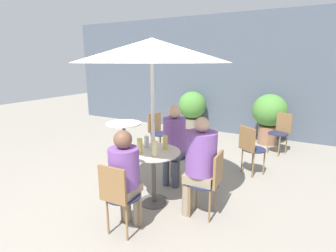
{
  "coord_description": "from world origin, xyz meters",
  "views": [
    {
      "loc": [
        1.78,
        -2.52,
        1.86
      ],
      "look_at": [
        0.1,
        0.6,
        0.98
      ],
      "focal_mm": 28.0,
      "sensor_mm": 36.0,
      "label": 1
    }
  ],
  "objects": [
    {
      "name": "umbrella",
      "position": [
        0.1,
        0.2,
        1.98
      ],
      "size": [
        1.87,
        1.87,
        2.12
      ],
      "color": "silver",
      "rests_on": "ground_plane"
    },
    {
      "name": "bistro_chair_3",
      "position": [
        1.04,
        1.72,
        0.5
      ],
      "size": [
        0.43,
        0.44,
        0.83
      ],
      "rotation": [
        0.0,
        0.0,
        2.56
      ],
      "color": "#232847",
      "rests_on": "ground_plane"
    },
    {
      "name": "bistro_chair_2",
      "position": [
        0.07,
        0.97,
        0.5
      ],
      "size": [
        0.39,
        0.39,
        0.83
      ],
      "rotation": [
        0.0,
        0.0,
        0.04
      ],
      "color": "#232847",
      "rests_on": "ground_plane"
    },
    {
      "name": "bistro_chair_4",
      "position": [
        -0.85,
        1.91,
        0.5
      ],
      "size": [
        0.43,
        0.41,
        0.83
      ],
      "rotation": [
        0.0,
        0.0,
        1.22
      ],
      "color": "#232847",
      "rests_on": "ground_plane"
    },
    {
      "name": "cafe_table_far",
      "position": [
        -1.23,
        1.31,
        0.54
      ],
      "size": [
        0.67,
        0.67,
        0.73
      ],
      "color": "#514C47",
      "rests_on": "ground_plane"
    },
    {
      "name": "bistro_chair_0",
      "position": [
        0.13,
        -0.57,
        0.5
      ],
      "size": [
        0.39,
        0.39,
        0.83
      ],
      "rotation": [
        0.0,
        0.0,
        -3.1
      ],
      "color": "#232847",
      "rests_on": "ground_plane"
    },
    {
      "name": "beer_glass_3",
      "position": [
        -0.02,
        0.07,
        0.82
      ],
      "size": [
        0.07,
        0.07,
        0.19
      ],
      "color": "#DBC65B",
      "rests_on": "cafe_table_near"
    },
    {
      "name": "seated_person_0",
      "position": [
        0.13,
        -0.43,
        0.69
      ],
      "size": [
        0.33,
        0.34,
        1.16
      ],
      "rotation": [
        0.0,
        0.0,
        3.18
      ],
      "color": "gray",
      "rests_on": "ground_plane"
    },
    {
      "name": "beer_glass_0",
      "position": [
        0.21,
        0.07,
        0.82
      ],
      "size": [
        0.07,
        0.07,
        0.19
      ],
      "color": "beige",
      "rests_on": "cafe_table_near"
    },
    {
      "name": "storefront_wall",
      "position": [
        0.0,
        4.19,
        1.5
      ],
      "size": [
        10.0,
        0.06,
        3.0
      ],
      "color": "#4C5666",
      "rests_on": "ground_plane"
    },
    {
      "name": "bistro_chair_5",
      "position": [
        1.37,
        3.12,
        0.5
      ],
      "size": [
        0.42,
        0.43,
        0.83
      ],
      "rotation": [
        0.0,
        0.0,
        5.82
      ],
      "color": "#232847",
      "rests_on": "ground_plane"
    },
    {
      "name": "beer_glass_1",
      "position": [
        0.2,
        0.35,
        0.82
      ],
      "size": [
        0.07,
        0.07,
        0.18
      ],
      "color": "#DBC65B",
      "rests_on": "cafe_table_near"
    },
    {
      "name": "ground_plane",
      "position": [
        0.0,
        0.0,
        0.0
      ],
      "size": [
        20.0,
        20.0,
        0.0
      ],
      "primitive_type": "plane",
      "color": "gray"
    },
    {
      "name": "cafe_table_near",
      "position": [
        0.1,
        0.2,
        0.55
      ],
      "size": [
        0.7,
        0.7,
        0.73
      ],
      "color": "#514C47",
      "rests_on": "ground_plane"
    },
    {
      "name": "potted_plant_0",
      "position": [
        -0.91,
        3.86,
        0.64
      ],
      "size": [
        0.73,
        0.73,
        1.08
      ],
      "color": "slate",
      "rests_on": "ground_plane"
    },
    {
      "name": "potted_plant_1",
      "position": [
        1.05,
        3.67,
        0.69
      ],
      "size": [
        0.76,
        0.76,
        1.15
      ],
      "color": "#93664C",
      "rests_on": "ground_plane"
    },
    {
      "name": "bistro_chair_1",
      "position": [
        0.87,
        0.23,
        0.5
      ],
      "size": [
        0.39,
        0.39,
        0.83
      ],
      "rotation": [
        0.0,
        0.0,
        -1.53
      ],
      "color": "#232847",
      "rests_on": "ground_plane"
    },
    {
      "name": "beer_glass_2",
      "position": [
        -0.05,
        0.29,
        0.81
      ],
      "size": [
        0.06,
        0.06,
        0.16
      ],
      "color": "silver",
      "rests_on": "cafe_table_near"
    },
    {
      "name": "seated_person_1",
      "position": [
        0.73,
        0.23,
        0.72
      ],
      "size": [
        0.39,
        0.37,
        1.24
      ],
      "rotation": [
        0.0,
        0.0,
        -1.53
      ],
      "color": "gray",
      "rests_on": "ground_plane"
    },
    {
      "name": "seated_person_2",
      "position": [
        0.08,
        0.83,
        0.72
      ],
      "size": [
        0.34,
        0.35,
        1.23
      ],
      "rotation": [
        0.0,
        0.0,
        0.04
      ],
      "color": "#42475B",
      "rests_on": "ground_plane"
    }
  ]
}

